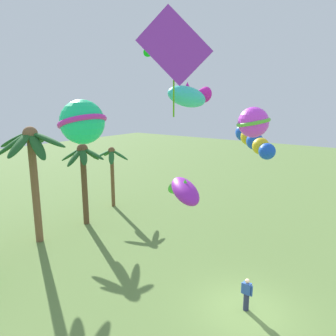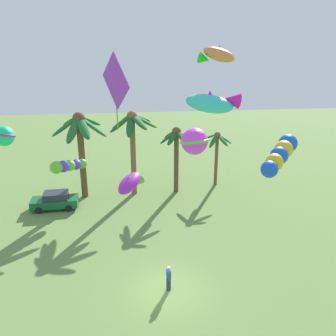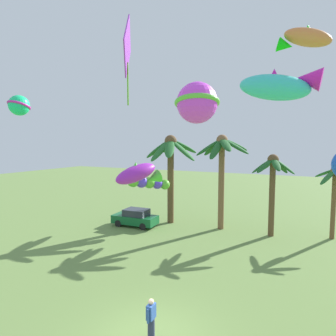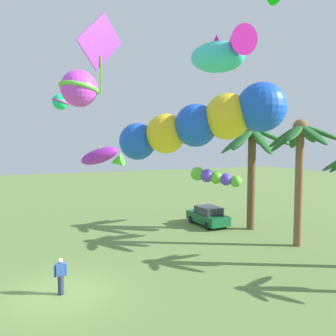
% 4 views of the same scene
% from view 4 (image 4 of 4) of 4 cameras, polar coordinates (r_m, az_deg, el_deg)
% --- Properties ---
extents(ground_plane, '(120.00, 120.00, 0.00)m').
position_cam_4_polar(ground_plane, '(16.63, -17.02, -19.12)').
color(ground_plane, olive).
extents(palm_tree_0, '(4.50, 4.57, 7.95)m').
position_cam_4_polar(palm_tree_0, '(23.03, 20.81, 2.96)').
color(palm_tree_0, brown).
rests_on(palm_tree_0, ground).
extents(palm_tree_3, '(4.99, 5.07, 7.97)m').
position_cam_4_polar(palm_tree_3, '(26.47, 13.56, 3.06)').
color(palm_tree_3, brown).
rests_on(palm_tree_3, ground).
extents(parked_car_0, '(3.97, 1.88, 1.51)m').
position_cam_4_polar(parked_car_0, '(27.70, 6.55, -7.82)').
color(parked_car_0, '#145B2D').
rests_on(parked_car_0, ground).
extents(spectator_0, '(0.26, 0.55, 1.59)m').
position_cam_4_polar(spectator_0, '(16.27, -17.19, -16.57)').
color(spectator_0, '#2D3351').
rests_on(spectator_0, ground).
extents(kite_fish_0, '(1.96, 2.38, 1.30)m').
position_cam_4_polar(kite_fish_0, '(17.49, -10.79, 1.88)').
color(kite_fish_0, purple).
extents(kite_fish_1, '(3.74, 1.74, 1.68)m').
position_cam_4_polar(kite_fish_1, '(13.91, 8.36, 17.92)').
color(kite_fish_1, '#34D1BF').
extents(kite_tube_2, '(3.29, 3.54, 1.93)m').
position_cam_4_polar(kite_tube_2, '(8.99, 5.89, 7.33)').
color(kite_tube_2, blue).
extents(kite_ball_3, '(2.02, 2.02, 1.41)m').
position_cam_4_polar(kite_ball_3, '(14.02, -14.39, 12.51)').
color(kite_ball_3, '#E340EF').
extents(kite_tube_4, '(2.71, 3.15, 1.42)m').
position_cam_4_polar(kite_tube_4, '(25.80, 7.54, -1.47)').
color(kite_tube_4, '#5FC532').
extents(kite_ball_5, '(1.23, 1.22, 1.00)m').
position_cam_4_polar(kite_ball_5, '(23.46, -17.24, 10.33)').
color(kite_ball_5, '#18DD82').
extents(kite_diamond_7, '(1.44, 2.60, 4.08)m').
position_cam_4_polar(kite_diamond_7, '(18.74, -11.07, 19.54)').
color(kite_diamond_7, purple).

